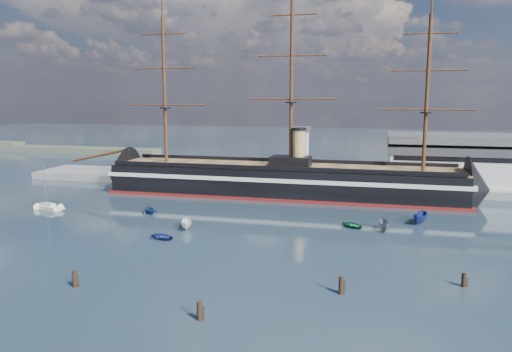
# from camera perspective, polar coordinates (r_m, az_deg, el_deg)

# --- Properties ---
(ground) EXTENTS (600.00, 600.00, 0.00)m
(ground) POSITION_cam_1_polar(r_m,az_deg,el_deg) (109.45, 0.71, -4.26)
(ground) COLOR #18242C
(ground) RESTS_ON ground
(quay) EXTENTS (180.00, 18.00, 2.00)m
(quay) POSITION_cam_1_polar(r_m,az_deg,el_deg) (142.59, 8.02, -1.20)
(quay) COLOR slate
(quay) RESTS_ON ground
(warehouse) EXTENTS (63.00, 21.00, 11.60)m
(warehouse) POSITION_cam_1_polar(r_m,az_deg,el_deg) (148.32, 27.04, 1.41)
(warehouse) COLOR #B7BABC
(warehouse) RESTS_ON ground
(quay_tower) EXTENTS (5.00, 5.00, 15.00)m
(quay_tower) POSITION_cam_1_polar(r_m,az_deg,el_deg) (139.15, 5.11, 2.66)
(quay_tower) COLOR silver
(quay_tower) RESTS_ON ground
(shoreline) EXTENTS (120.00, 10.00, 4.00)m
(shoreline) POSITION_cam_1_polar(r_m,az_deg,el_deg) (258.68, -25.26, 2.96)
(shoreline) COLOR #3F4C38
(shoreline) RESTS_ON ground
(warship) EXTENTS (112.89, 16.43, 53.94)m
(warship) POSITION_cam_1_polar(r_m,az_deg,el_deg) (128.02, 2.31, -0.46)
(warship) COLOR black
(warship) RESTS_ON ground
(sailboat) EXTENTS (6.89, 4.01, 10.59)m
(sailboat) POSITION_cam_1_polar(r_m,az_deg,el_deg) (122.07, -22.64, -3.24)
(sailboat) COLOR silver
(sailboat) RESTS_ON ground
(motorboat_a) EXTENTS (6.32, 3.94, 2.37)m
(motorboat_a) POSITION_cam_1_polar(r_m,az_deg,el_deg) (97.25, -7.94, -6.06)
(motorboat_a) COLOR white
(motorboat_a) RESTS_ON ground
(motorboat_b) EXTENTS (2.02, 3.18, 1.38)m
(motorboat_b) POSITION_cam_1_polar(r_m,az_deg,el_deg) (91.40, -10.59, -7.12)
(motorboat_b) COLOR navy
(motorboat_b) RESTS_ON ground
(motorboat_c) EXTENTS (6.36, 3.17, 2.43)m
(motorboat_c) POSITION_cam_1_polar(r_m,az_deg,el_deg) (98.47, 14.41, -6.07)
(motorboat_c) COLOR slate
(motorboat_c) RESTS_ON ground
(motorboat_d) EXTENTS (5.86, 7.38, 2.49)m
(motorboat_d) POSITION_cam_1_polar(r_m,az_deg,el_deg) (111.36, -12.08, -4.23)
(motorboat_d) COLOR navy
(motorboat_d) RESTS_ON ground
(motorboat_e) EXTENTS (2.84, 3.05, 1.39)m
(motorboat_e) POSITION_cam_1_polar(r_m,az_deg,el_deg) (99.42, 11.04, -5.81)
(motorboat_e) COLOR #145436
(motorboat_e) RESTS_ON ground
(motorboat_f) EXTENTS (7.28, 4.50, 2.74)m
(motorboat_f) POSITION_cam_1_polar(r_m,az_deg,el_deg) (106.00, 18.23, -5.17)
(motorboat_f) COLOR navy
(motorboat_f) RESTS_ON ground
(piling_near_left) EXTENTS (0.64, 0.64, 2.93)m
(piling_near_left) POSITION_cam_1_polar(r_m,az_deg,el_deg) (72.74, -19.97, -11.82)
(piling_near_left) COLOR black
(piling_near_left) RESTS_ON ground
(piling_near_mid) EXTENTS (0.64, 0.64, 2.88)m
(piling_near_mid) POSITION_cam_1_polar(r_m,az_deg,el_deg) (59.73, -6.46, -16.03)
(piling_near_mid) COLOR black
(piling_near_mid) RESTS_ON ground
(piling_near_right) EXTENTS (0.64, 0.64, 3.03)m
(piling_near_right) POSITION_cam_1_polar(r_m,az_deg,el_deg) (67.22, 9.67, -13.15)
(piling_near_right) COLOR black
(piling_near_right) RESTS_ON ground
(piling_far_right) EXTENTS (0.64, 0.64, 2.60)m
(piling_far_right) POSITION_cam_1_polar(r_m,az_deg,el_deg) (74.10, 22.62, -11.59)
(piling_far_right) COLOR black
(piling_far_right) RESTS_ON ground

